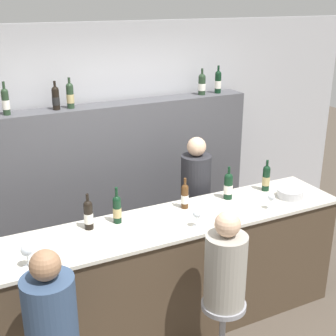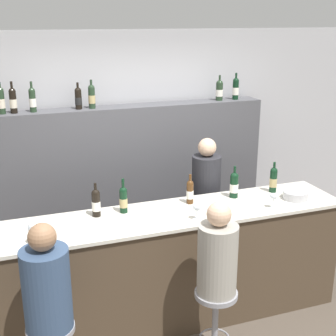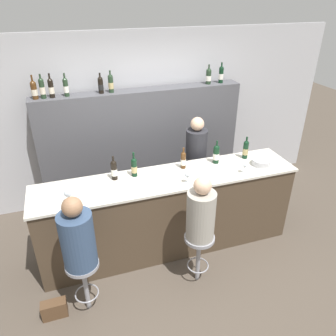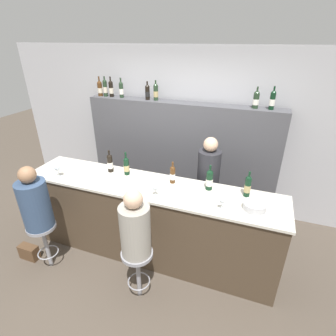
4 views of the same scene
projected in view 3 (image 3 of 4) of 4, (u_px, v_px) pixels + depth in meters
name	position (u px, v px, depth m)	size (l,w,h in m)	color
ground_plane	(176.00, 261.00, 4.21)	(16.00, 16.00, 0.00)	#4C4238
wall_back	(138.00, 119.00, 5.09)	(6.40, 0.05, 2.60)	#B2B2B7
bar_counter	(168.00, 213.00, 4.22)	(3.25, 0.67, 1.07)	#473828
back_bar_cabinet	(143.00, 147.00, 5.10)	(3.05, 0.28, 1.81)	#4C4C51
wine_bottle_counter_0	(114.00, 170.00, 3.86)	(0.07, 0.07, 0.30)	black
wine_bottle_counter_1	(134.00, 167.00, 3.93)	(0.07, 0.07, 0.31)	black
wine_bottle_counter_2	(183.00, 160.00, 4.11)	(0.07, 0.07, 0.28)	#4C2D14
wine_bottle_counter_3	(216.00, 154.00, 4.23)	(0.08, 0.08, 0.31)	black
wine_bottle_counter_4	(246.00, 149.00, 4.35)	(0.07, 0.07, 0.31)	black
wine_bottle_backbar_0	(34.00, 90.00, 4.22)	(0.08, 0.08, 0.31)	#4C2D14
wine_bottle_backbar_1	(42.00, 88.00, 4.24)	(0.07, 0.07, 0.31)	#233823
wine_bottle_backbar_2	(51.00, 88.00, 4.27)	(0.07, 0.07, 0.31)	black
wine_bottle_backbar_3	(66.00, 87.00, 4.32)	(0.07, 0.07, 0.31)	#233823
wine_bottle_backbar_4	(101.00, 85.00, 4.45)	(0.07, 0.07, 0.28)	black
wine_bottle_backbar_5	(111.00, 83.00, 4.49)	(0.07, 0.07, 0.30)	#233823
wine_bottle_backbar_6	(209.00, 76.00, 4.90)	(0.08, 0.08, 0.29)	#233823
wine_bottle_backbar_7	(221.00, 74.00, 4.95)	(0.07, 0.07, 0.30)	black
wine_glass_0	(68.00, 194.00, 3.41)	(0.08, 0.08, 0.17)	silver
wine_glass_1	(188.00, 175.00, 3.79)	(0.07, 0.07, 0.15)	silver
wine_glass_2	(245.00, 166.00, 4.00)	(0.06, 0.06, 0.14)	silver
metal_bowl	(261.00, 162.00, 4.22)	(0.24, 0.24, 0.08)	#B7B7BC
tasting_menu	(158.00, 186.00, 3.78)	(0.21, 0.30, 0.00)	white
bar_stool_left	(84.00, 274.00, 3.36)	(0.34, 0.34, 0.65)	gray
guest_seated_left	(77.00, 237.00, 3.13)	(0.33, 0.33, 0.79)	#334766
bar_stool_right	(199.00, 247.00, 3.72)	(0.34, 0.34, 0.65)	gray
guest_seated_right	(201.00, 213.00, 3.49)	(0.31, 0.31, 0.76)	gray
bartender	(195.00, 172.00, 4.79)	(0.30, 0.30, 1.56)	#28282D
handbag	(54.00, 309.00, 3.46)	(0.26, 0.12, 0.20)	#513823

